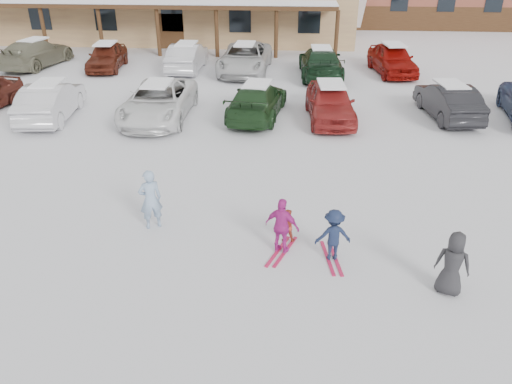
# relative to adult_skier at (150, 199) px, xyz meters

# --- Properties ---
(ground) EXTENTS (160.00, 160.00, 0.00)m
(ground) POSITION_rel_adult_skier_xyz_m (2.36, -0.76, -0.81)
(ground) COLOR silver
(ground) RESTS_ON ground
(adult_skier) EXTENTS (0.70, 0.62, 1.61)m
(adult_skier) POSITION_rel_adult_skier_xyz_m (0.00, 0.00, 0.00)
(adult_skier) COLOR #8CA8C8
(adult_skier) RESTS_ON ground
(toddler_red) EXTENTS (0.43, 0.33, 0.88)m
(toddler_red) POSITION_rel_adult_skier_xyz_m (3.47, -0.40, -0.37)
(toddler_red) COLOR #AE3B29
(toddler_red) RESTS_ON ground
(child_navy) EXTENTS (0.90, 0.60, 1.29)m
(child_navy) POSITION_rel_adult_skier_xyz_m (4.54, -1.09, -0.16)
(child_navy) COLOR #17213E
(child_navy) RESTS_ON ground
(skis_child_navy) EXTENTS (0.42, 1.41, 0.03)m
(skis_child_navy) POSITION_rel_adult_skier_xyz_m (4.54, -1.09, -0.79)
(skis_child_navy) COLOR #BB1A45
(skis_child_navy) RESTS_ON ground
(child_magenta) EXTENTS (0.91, 0.62, 1.43)m
(child_magenta) POSITION_rel_adult_skier_xyz_m (3.36, -0.91, -0.09)
(child_magenta) COLOR #BF2791
(child_magenta) RESTS_ON ground
(skis_child_magenta) EXTENTS (0.68, 1.38, 0.03)m
(skis_child_magenta) POSITION_rel_adult_skier_xyz_m (3.36, -0.91, -0.79)
(skis_child_magenta) COLOR #BB1A45
(skis_child_magenta) RESTS_ON ground
(bystander_dark) EXTENTS (0.83, 0.70, 1.46)m
(bystander_dark) POSITION_rel_adult_skier_xyz_m (6.92, -2.14, -0.08)
(bystander_dark) COLOR #29282B
(bystander_dark) RESTS_ON ground
(parked_car_1) EXTENTS (2.07, 4.68, 1.49)m
(parked_car_1) POSITION_rel_adult_skier_xyz_m (-6.29, 8.07, -0.06)
(parked_car_1) COLOR silver
(parked_car_1) RESTS_ON ground
(parked_car_2) EXTENTS (2.49, 5.34, 1.48)m
(parked_car_2) POSITION_rel_adult_skier_xyz_m (-1.92, 8.40, -0.07)
(parked_car_2) COLOR white
(parked_car_2) RESTS_ON ground
(parked_car_3) EXTENTS (2.52, 4.98, 1.39)m
(parked_car_3) POSITION_rel_adult_skier_xyz_m (2.05, 8.93, -0.11)
(parked_car_3) COLOR #1F3F1E
(parked_car_3) RESTS_ON ground
(parked_car_4) EXTENTS (2.07, 4.52, 1.50)m
(parked_car_4) POSITION_rel_adult_skier_xyz_m (5.01, 8.77, -0.06)
(parked_car_4) COLOR maroon
(parked_car_4) RESTS_ON ground
(parked_car_5) EXTENTS (1.99, 4.43, 1.41)m
(parked_car_5) POSITION_rel_adult_skier_xyz_m (9.84, 9.44, -0.10)
(parked_car_5) COLOR black
(parked_car_5) RESTS_ON ground
(parked_car_7) EXTENTS (2.89, 5.46, 1.51)m
(parked_car_7) POSITION_rel_adult_skier_xyz_m (-11.12, 16.77, -0.05)
(parked_car_7) COLOR gray
(parked_car_7) RESTS_ON ground
(parked_car_8) EXTENTS (2.06, 4.32, 1.42)m
(parked_car_8) POSITION_rel_adult_skier_xyz_m (-6.90, 16.47, -0.10)
(parked_car_8) COLOR #5E2215
(parked_car_8) RESTS_ON ground
(parked_car_9) EXTENTS (1.61, 4.52, 1.48)m
(parked_car_9) POSITION_rel_adult_skier_xyz_m (-2.37, 16.45, -0.06)
(parked_car_9) COLOR silver
(parked_car_9) RESTS_ON ground
(parked_car_10) EXTENTS (2.78, 5.63, 1.54)m
(parked_car_10) POSITION_rel_adult_skier_xyz_m (0.84, 16.32, -0.04)
(parked_car_10) COLOR silver
(parked_car_10) RESTS_ON ground
(parked_car_11) EXTENTS (2.34, 5.33, 1.52)m
(parked_car_11) POSITION_rel_adult_skier_xyz_m (4.89, 15.64, -0.05)
(parked_car_11) COLOR black
(parked_car_11) RESTS_ON ground
(parked_car_12) EXTENTS (2.45, 4.79, 1.56)m
(parked_car_12) POSITION_rel_adult_skier_xyz_m (8.76, 16.65, -0.03)
(parked_car_12) COLOR #950E09
(parked_car_12) RESTS_ON ground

